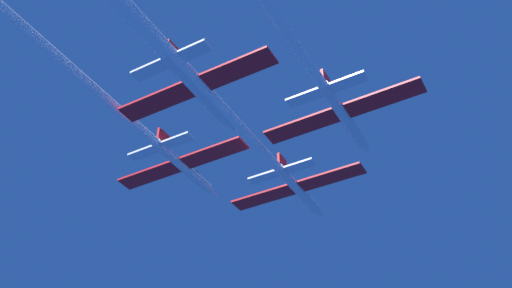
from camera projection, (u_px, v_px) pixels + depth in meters
The scene contains 3 objects.
jet_lead at pixel (253, 141), 69.35m from camera, with size 19.20×49.68×3.18m.
jet_left_wing at pixel (109, 102), 65.00m from camera, with size 19.20×54.81×3.18m.
jet_right_wing at pixel (295, 45), 57.47m from camera, with size 19.20×50.13×3.18m.
Camera 1 is at (27.58, -60.09, -42.77)m, focal length 40.15 mm.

